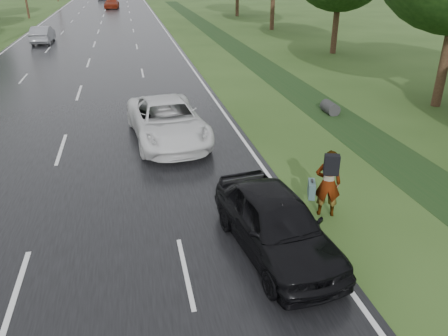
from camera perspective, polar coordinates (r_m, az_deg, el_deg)
The scene contains 11 objects.
ground at distance 10.22m, azimuth -25.58°, elevation -14.90°, with size 220.00×220.00×0.00m, color #2B4518.
road at distance 53.14m, azimuth -15.86°, elevation 17.43°, with size 14.00×180.00×0.04m, color black.
edge_stripe_east at distance 53.23m, azimuth -8.25°, elevation 18.11°, with size 0.12×180.00×0.01m, color silver.
edge_stripe_west at distance 53.90m, azimuth -23.31°, elevation 16.53°, with size 0.12×180.00×0.01m, color silver.
center_line at distance 53.14m, azimuth -15.86°, elevation 17.46°, with size 0.12×180.00×0.01m, color silver.
drainage_ditch at distance 28.52m, azimuth 6.15°, elevation 12.43°, with size 2.20×120.00×0.56m.
pedestrian at distance 11.78m, azimuth 13.32°, elevation -1.85°, with size 0.91×0.93×1.88m.
white_pickup at distance 16.75m, azimuth -7.41°, elevation 6.14°, with size 2.54×5.51×1.53m, color silver.
dark_sedan at distance 10.13m, azimuth 6.80°, elevation -7.15°, with size 1.77×4.41×1.50m, color black.
silver_sedan at distance 42.42m, azimuth -22.61°, elevation 15.82°, with size 1.49×4.28×1.41m, color gray.
far_car_red at distance 75.26m, azimuth -14.45°, elevation 20.12°, with size 2.05×5.05×1.47m, color maroon.
Camera 1 is at (2.68, -7.72, 6.14)m, focal length 35.00 mm.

